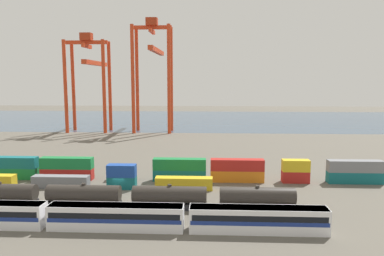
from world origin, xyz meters
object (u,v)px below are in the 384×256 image
Objects in this scene: gantry_crane_west at (89,73)px; shipping_container_9 at (123,175)px; freight_tank_row at (127,196)px; shipping_container_2 at (122,182)px; shipping_container_10 at (180,175)px; shipping_container_1 at (61,182)px; passenger_train at (116,216)px; gantry_crane_central at (153,64)px.

shipping_container_9 is at bearing -67.51° from gantry_crane_west.
freight_tank_row is 19.10m from shipping_container_9.
shipping_container_2 is 0.50× the size of shipping_container_10.
freight_tank_row is 20.74m from shipping_container_1.
freight_tank_row reaches higher than shipping_container_10.
passenger_train is 5.35× the size of shipping_container_1.
shipping_container_10 is at bearing 74.88° from passenger_train.
freight_tank_row is 105.08m from gantry_crane_central.
shipping_container_1 and shipping_container_9 have the same top height.
shipping_container_2 is 98.31m from gantry_crane_west.
shipping_container_1 is 0.28× the size of gantry_crane_west.
freight_tank_row is 1.40× the size of gantry_crane_west.
shipping_container_1 is 25.96m from shipping_container_10.
gantry_crane_central is at bearing 93.54° from shipping_container_9.
shipping_container_2 is at bearing -78.60° from shipping_container_9.
passenger_train reaches higher than shipping_container_10.
passenger_train is at bearing -105.12° from shipping_container_10.
gantry_crane_central is at bearing 102.49° from shipping_container_10.
shipping_container_9 is 0.14× the size of gantry_crane_west.
gantry_crane_west is at bearing 103.91° from shipping_container_1.
gantry_crane_central is (-5.10, 82.39, 28.75)m from shipping_container_9.
shipping_container_10 is (13.15, 0.00, 0.00)m from shipping_container_9.
shipping_container_2 and shipping_container_10 have the same top height.
passenger_train reaches higher than shipping_container_1.
gantry_crane_central is (6.87, 88.93, 28.75)m from shipping_container_1.
shipping_container_10 is (11.83, 6.54, 0.00)m from shipping_container_2.
gantry_crane_west is at bearing 112.49° from shipping_container_9.
passenger_train is 1.07× the size of freight_tank_row.
freight_tank_row is at bearing -68.80° from gantry_crane_west.
gantry_crane_central is at bearing 94.13° from shipping_container_2.
shipping_container_1 and shipping_container_10 have the same top height.
passenger_train is 27.77m from shipping_container_1.
shipping_container_2 is at bearing 107.32° from freight_tank_row.
shipping_container_2 is at bearing 0.00° from shipping_container_1.
gantry_crane_central reaches higher than shipping_container_9.
freight_tank_row reaches higher than shipping_container_1.
freight_tank_row is 9.99× the size of shipping_container_2.
passenger_train is at bearing -70.26° from gantry_crane_west.
passenger_train is at bearing -84.48° from gantry_crane_central.
freight_tank_row is 1.22× the size of gantry_crane_central.
freight_tank_row is at bearing -74.75° from shipping_container_9.
passenger_train is 29.07m from shipping_container_10.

